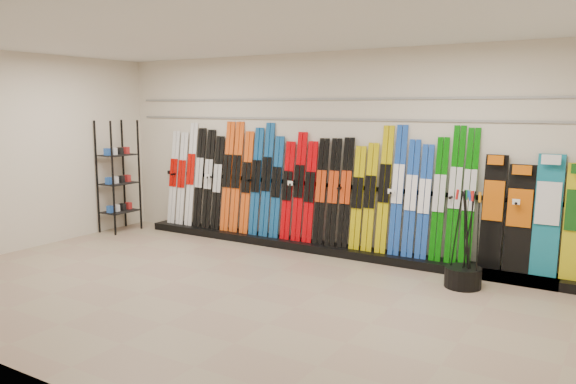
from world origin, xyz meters
The scene contains 12 objects.
floor centered at (0.00, 0.00, 0.00)m, with size 8.00×8.00×0.00m, color #A0846F.
back_wall centered at (0.00, 2.50, 1.50)m, with size 8.00×8.00×0.00m, color beige.
left_wall centered at (-4.00, 0.00, 1.50)m, with size 5.00×5.00×0.00m, color beige.
ceiling centered at (0.00, 0.00, 3.00)m, with size 8.00×8.00×0.00m, color silver.
ski_rack_base centered at (0.22, 2.28, 0.06)m, with size 8.00×0.40×0.12m, color black.
skis centered at (-0.45, 2.35, 0.96)m, with size 5.36×0.27×1.82m.
snowboards centered at (2.93, 2.35, 0.83)m, with size 1.24×0.23×1.50m.
accessory_rack centered at (-3.75, 1.70, 0.98)m, with size 0.40×0.60×1.95m, color black.
pole_bin centered at (2.27, 1.68, 0.12)m, with size 0.44×0.44×0.25m, color black.
ski_poles centered at (2.30, 1.67, 0.61)m, with size 0.38×0.16×1.18m.
slatwall_rail_0 centered at (0.00, 2.48, 2.00)m, with size 7.60×0.02×0.03m, color gray.
slatwall_rail_1 centered at (0.00, 2.48, 2.30)m, with size 7.60×0.02×0.03m, color gray.
Camera 1 is at (3.91, -5.07, 2.19)m, focal length 35.00 mm.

